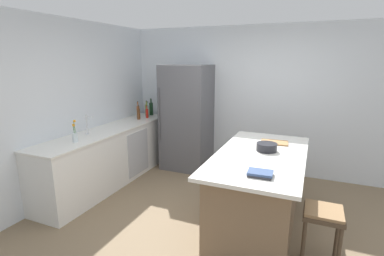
{
  "coord_description": "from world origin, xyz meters",
  "views": [
    {
      "loc": [
        0.93,
        -2.95,
        2.02
      ],
      "look_at": [
        -0.75,
        0.97,
        1.0
      ],
      "focal_mm": 26.98,
      "sensor_mm": 36.0,
      "label": 1
    }
  ],
  "objects_px": {
    "refrigerator": "(187,118)",
    "bar_stool": "(323,221)",
    "syrup_bottle": "(139,114)",
    "sink_faucet": "(87,124)",
    "cutting_board": "(274,142)",
    "vinegar_bottle": "(138,112)",
    "mixing_bowl": "(267,147)",
    "gin_bottle": "(148,111)",
    "wine_bottle": "(151,109)",
    "kitchen_island": "(259,190)",
    "flower_vase": "(75,135)",
    "olive_oil_bottle": "(147,110)",
    "cookbook_stack": "(260,173)",
    "hot_sauce_bottle": "(147,113)"
  },
  "relations": [
    {
      "from": "bar_stool",
      "to": "mixing_bowl",
      "type": "xyz_separation_m",
      "value": [
        -0.66,
        0.68,
        0.46
      ]
    },
    {
      "from": "hot_sauce_bottle",
      "to": "cookbook_stack",
      "type": "distance_m",
      "value": 3.24
    },
    {
      "from": "kitchen_island",
      "to": "sink_faucet",
      "type": "xyz_separation_m",
      "value": [
        -2.55,
        -0.06,
        0.6
      ]
    },
    {
      "from": "wine_bottle",
      "to": "syrup_bottle",
      "type": "height_order",
      "value": "wine_bottle"
    },
    {
      "from": "sink_faucet",
      "to": "flower_vase",
      "type": "bearing_deg",
      "value": -72.34
    },
    {
      "from": "refrigerator",
      "to": "bar_stool",
      "type": "relative_size",
      "value": 2.99
    },
    {
      "from": "bar_stool",
      "to": "vinegar_bottle",
      "type": "relative_size",
      "value": 1.97
    },
    {
      "from": "refrigerator",
      "to": "bar_stool",
      "type": "xyz_separation_m",
      "value": [
        2.33,
        -2.05,
        -0.44
      ]
    },
    {
      "from": "refrigerator",
      "to": "cutting_board",
      "type": "height_order",
      "value": "refrigerator"
    },
    {
      "from": "flower_vase",
      "to": "vinegar_bottle",
      "type": "bearing_deg",
      "value": 93.98
    },
    {
      "from": "wine_bottle",
      "to": "cookbook_stack",
      "type": "relative_size",
      "value": 1.37
    },
    {
      "from": "olive_oil_bottle",
      "to": "cookbook_stack",
      "type": "bearing_deg",
      "value": -40.08
    },
    {
      "from": "kitchen_island",
      "to": "cutting_board",
      "type": "height_order",
      "value": "cutting_board"
    },
    {
      "from": "refrigerator",
      "to": "gin_bottle",
      "type": "relative_size",
      "value": 6.41
    },
    {
      "from": "gin_bottle",
      "to": "mixing_bowl",
      "type": "distance_m",
      "value": 2.83
    },
    {
      "from": "cookbook_stack",
      "to": "cutting_board",
      "type": "height_order",
      "value": "cookbook_stack"
    },
    {
      "from": "refrigerator",
      "to": "sink_faucet",
      "type": "bearing_deg",
      "value": -120.34
    },
    {
      "from": "bar_stool",
      "to": "cookbook_stack",
      "type": "distance_m",
      "value": 0.74
    },
    {
      "from": "kitchen_island",
      "to": "cookbook_stack",
      "type": "relative_size",
      "value": 8.06
    },
    {
      "from": "kitchen_island",
      "to": "syrup_bottle",
      "type": "relative_size",
      "value": 7.33
    },
    {
      "from": "wine_bottle",
      "to": "hot_sauce_bottle",
      "type": "relative_size",
      "value": 1.38
    },
    {
      "from": "wine_bottle",
      "to": "kitchen_island",
      "type": "bearing_deg",
      "value": -33.68
    },
    {
      "from": "flower_vase",
      "to": "cookbook_stack",
      "type": "relative_size",
      "value": 1.26
    },
    {
      "from": "bar_stool",
      "to": "wine_bottle",
      "type": "xyz_separation_m",
      "value": [
        -3.18,
        2.19,
        0.53
      ]
    },
    {
      "from": "sink_faucet",
      "to": "refrigerator",
      "type": "bearing_deg",
      "value": 59.66
    },
    {
      "from": "kitchen_island",
      "to": "mixing_bowl",
      "type": "xyz_separation_m",
      "value": [
        0.04,
        0.14,
        0.51
      ]
    },
    {
      "from": "bar_stool",
      "to": "vinegar_bottle",
      "type": "height_order",
      "value": "vinegar_bottle"
    },
    {
      "from": "refrigerator",
      "to": "flower_vase",
      "type": "distance_m",
      "value": 2.1
    },
    {
      "from": "kitchen_island",
      "to": "bar_stool",
      "type": "bearing_deg",
      "value": -37.56
    },
    {
      "from": "sink_faucet",
      "to": "cutting_board",
      "type": "bearing_deg",
      "value": 12.51
    },
    {
      "from": "syrup_bottle",
      "to": "cutting_board",
      "type": "xyz_separation_m",
      "value": [
        2.56,
        -0.67,
        -0.08
      ]
    },
    {
      "from": "bar_stool",
      "to": "mixing_bowl",
      "type": "distance_m",
      "value": 1.05
    },
    {
      "from": "wine_bottle",
      "to": "vinegar_bottle",
      "type": "bearing_deg",
      "value": -99.96
    },
    {
      "from": "kitchen_island",
      "to": "hot_sauce_bottle",
      "type": "height_order",
      "value": "hot_sauce_bottle"
    },
    {
      "from": "refrigerator",
      "to": "sink_faucet",
      "type": "height_order",
      "value": "refrigerator"
    },
    {
      "from": "flower_vase",
      "to": "wine_bottle",
      "type": "bearing_deg",
      "value": 91.49
    },
    {
      "from": "bar_stool",
      "to": "wine_bottle",
      "type": "relative_size",
      "value": 1.93
    },
    {
      "from": "hot_sauce_bottle",
      "to": "cookbook_stack",
      "type": "bearing_deg",
      "value": -38.99
    },
    {
      "from": "bar_stool",
      "to": "syrup_bottle",
      "type": "relative_size",
      "value": 2.4
    },
    {
      "from": "refrigerator",
      "to": "syrup_bottle",
      "type": "distance_m",
      "value": 0.91
    },
    {
      "from": "flower_vase",
      "to": "olive_oil_bottle",
      "type": "distance_m",
      "value": 2.0
    },
    {
      "from": "gin_bottle",
      "to": "kitchen_island",
      "type": "bearing_deg",
      "value": -31.04
    },
    {
      "from": "flower_vase",
      "to": "vinegar_bottle",
      "type": "relative_size",
      "value": 0.94
    },
    {
      "from": "gin_bottle",
      "to": "syrup_bottle",
      "type": "relative_size",
      "value": 1.12
    },
    {
      "from": "mixing_bowl",
      "to": "flower_vase",
      "type": "bearing_deg",
      "value": -166.87
    },
    {
      "from": "vinegar_bottle",
      "to": "syrup_bottle",
      "type": "height_order",
      "value": "vinegar_bottle"
    },
    {
      "from": "bar_stool",
      "to": "olive_oil_bottle",
      "type": "height_order",
      "value": "olive_oil_bottle"
    },
    {
      "from": "mixing_bowl",
      "to": "gin_bottle",
      "type": "bearing_deg",
      "value": 151.87
    },
    {
      "from": "refrigerator",
      "to": "wine_bottle",
      "type": "xyz_separation_m",
      "value": [
        -0.85,
        0.15,
        0.09
      ]
    },
    {
      "from": "flower_vase",
      "to": "bar_stool",
      "type": "bearing_deg",
      "value": -1.92
    }
  ]
}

